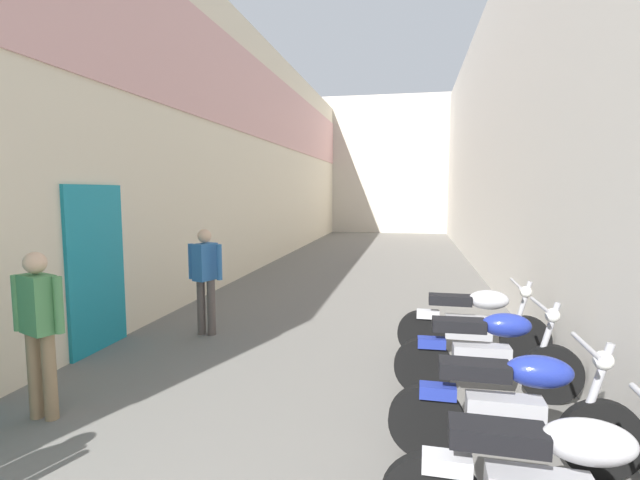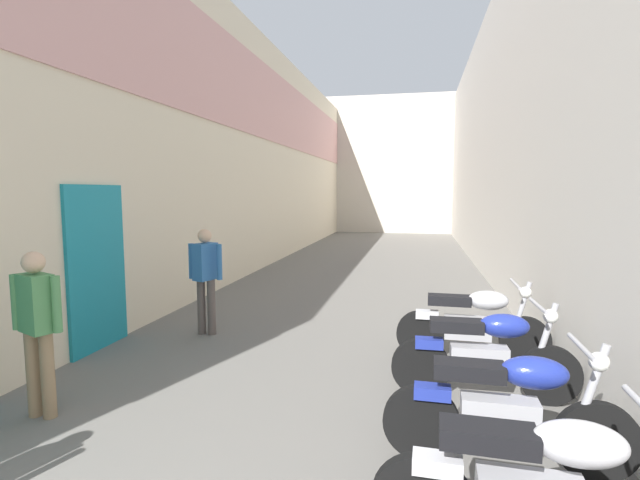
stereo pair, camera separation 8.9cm
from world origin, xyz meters
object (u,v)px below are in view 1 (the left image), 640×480
at_px(motorcycle_fourth, 488,351).
at_px(motorcycle_third, 513,405).
at_px(motorcycle_fifth, 473,321).
at_px(pedestrian_further_down, 205,273).
at_px(pedestrian_mid_alley, 39,323).

bearing_deg(motorcycle_fourth, motorcycle_third, -90.00).
distance_m(motorcycle_fourth, motorcycle_fifth, 1.12).
relative_size(motorcycle_third, motorcycle_fourth, 1.00).
distance_m(motorcycle_fourth, pedestrian_further_down, 4.03).
distance_m(motorcycle_fifth, pedestrian_mid_alley, 4.76).
height_order(motorcycle_third, motorcycle_fourth, same).
height_order(motorcycle_third, pedestrian_mid_alley, pedestrian_mid_alley).
bearing_deg(motorcycle_third, motorcycle_fifth, 90.00).
distance_m(motorcycle_third, pedestrian_mid_alley, 4.14).
bearing_deg(motorcycle_fourth, pedestrian_mid_alley, -163.31).
bearing_deg(motorcycle_fifth, motorcycle_fourth, -90.00).
xyz_separation_m(motorcycle_third, pedestrian_further_down, (-3.73, 2.67, 0.42)).
bearing_deg(motorcycle_fifth, pedestrian_further_down, 174.89).
bearing_deg(pedestrian_mid_alley, motorcycle_third, 0.22).
xyz_separation_m(motorcycle_third, motorcycle_fourth, (-0.00, 1.22, 0.00)).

